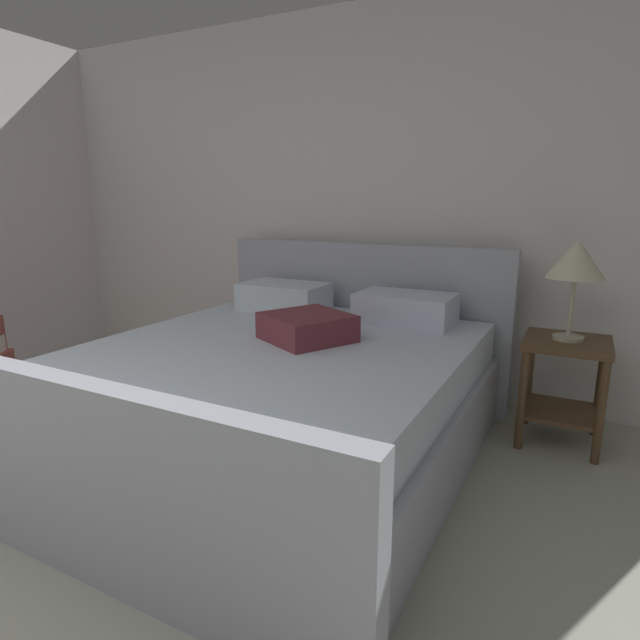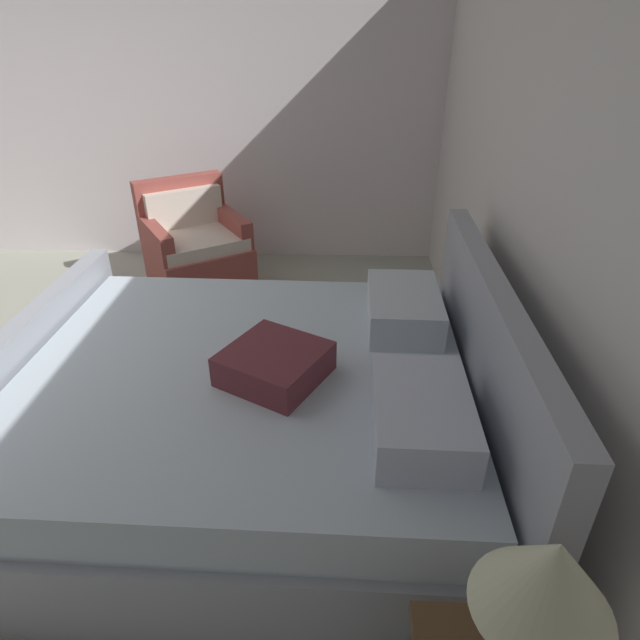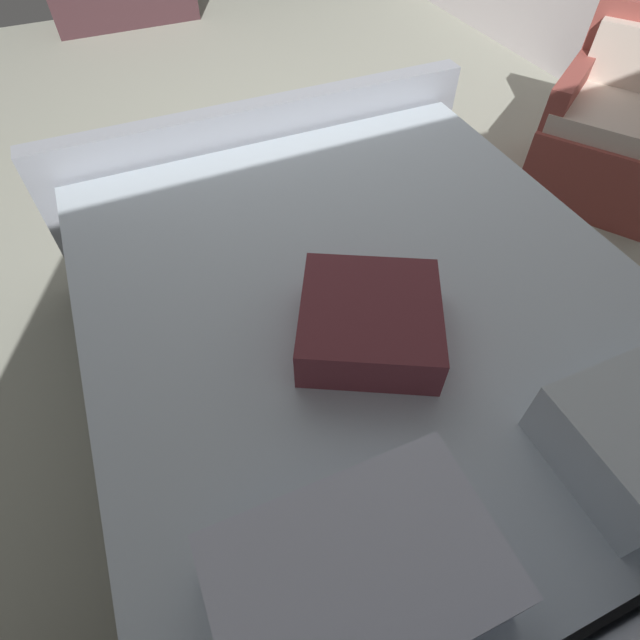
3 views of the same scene
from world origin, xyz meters
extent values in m
cube|color=white|center=(0.00, 3.16, 1.31)|extent=(5.15, 0.12, 2.61)
cube|color=#A4AAB5|center=(0.26, 1.81, 0.20)|extent=(1.92, 2.11, 0.40)
cube|color=#A4AAB5|center=(0.28, 2.90, 0.53)|extent=(2.01, 0.13, 1.05)
cube|color=#A4AAB5|center=(0.24, 0.72, 0.38)|extent=(2.01, 0.13, 0.76)
cube|color=silver|center=(0.26, 1.81, 0.51)|extent=(1.84, 2.05, 0.22)
cube|color=silver|center=(-0.15, 2.58, 0.71)|extent=(0.57, 0.37, 0.18)
cube|color=silver|center=(0.70, 2.56, 0.71)|extent=(0.57, 0.37, 0.18)
cube|color=brown|center=(0.35, 1.97, 0.69)|extent=(0.54, 0.54, 0.14)
cube|color=brown|center=(1.59, 2.68, 0.58)|extent=(0.44, 0.44, 0.04)
cube|color=brown|center=(1.59, 2.68, 0.18)|extent=(0.40, 0.40, 0.02)
cylinder|color=brown|center=(1.40, 2.49, 0.28)|extent=(0.04, 0.04, 0.56)
cylinder|color=brown|center=(1.78, 2.49, 0.28)|extent=(0.04, 0.04, 0.56)
cylinder|color=brown|center=(1.40, 2.87, 0.28)|extent=(0.04, 0.04, 0.56)
cylinder|color=brown|center=(1.78, 2.87, 0.28)|extent=(0.04, 0.04, 0.56)
cylinder|color=#B7B293|center=(1.59, 2.68, 0.61)|extent=(0.16, 0.16, 0.02)
cylinder|color=#B7B293|center=(1.59, 2.68, 0.78)|extent=(0.02, 0.02, 0.32)
cone|color=beige|center=(1.59, 2.68, 1.04)|extent=(0.30, 0.30, 0.20)
camera|label=1|loc=(1.61, -0.38, 1.35)|focal=29.27mm
camera|label=2|loc=(2.27, 2.24, 2.01)|focal=29.75mm
camera|label=3|loc=(0.86, 2.75, 1.80)|focal=27.80mm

